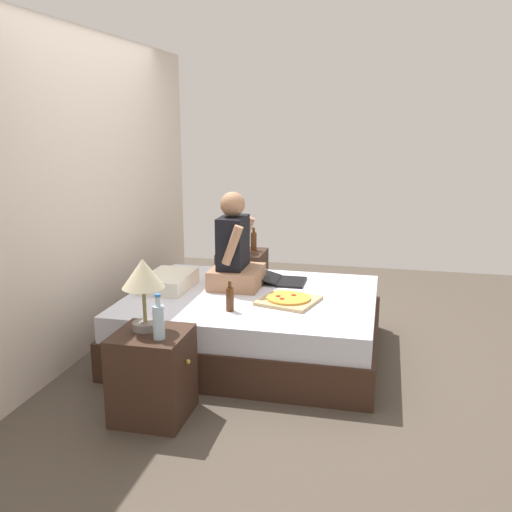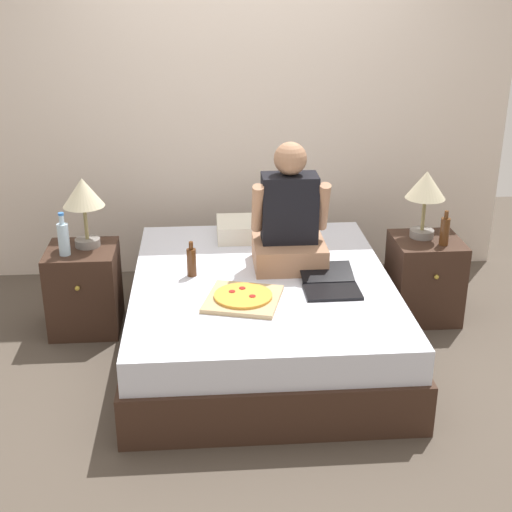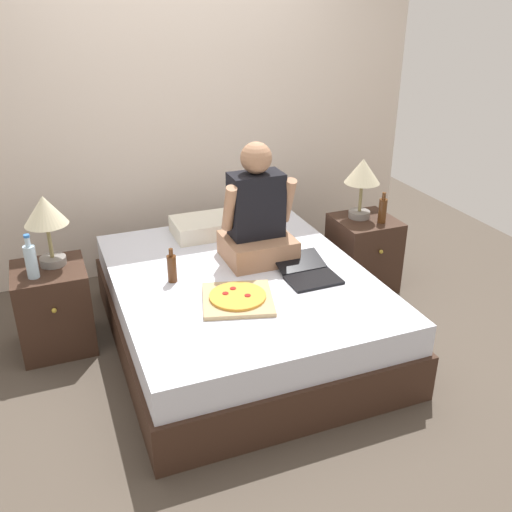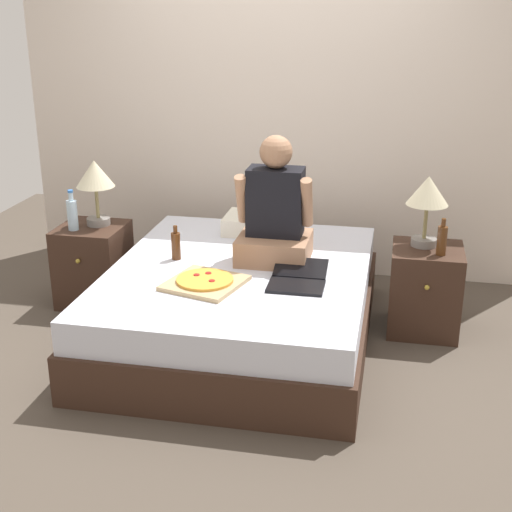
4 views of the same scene
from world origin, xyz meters
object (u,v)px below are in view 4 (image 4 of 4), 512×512
Objects in this scene: nightstand_left at (94,264)px; person_seated at (275,215)px; bed at (240,304)px; nightstand_right at (425,290)px; lamp_on_left_nightstand at (95,178)px; laptop at (298,280)px; lamp_on_right_nightstand at (428,196)px; pizza_box at (205,282)px; beer_bottle at (442,240)px; beer_bottle_on_bed at (176,245)px; water_bottle at (72,214)px.

nightstand_left is 0.71× the size of person_seated.
bed is 3.51× the size of nightstand_left.
lamp_on_left_nightstand is at bearing 178.71° from nightstand_right.
nightstand_left is at bearing 160.01° from laptop.
lamp_on_left_nightstand is at bearing 180.00° from lamp_on_right_nightstand.
pizza_box is at bearing -165.87° from laptop.
person_seated reaches higher than beer_bottle.
beer_bottle_on_bed reaches higher than nightstand_left.
lamp_on_right_nightstand is 2.05× the size of beer_bottle_on_bed.
pizza_box is (-0.32, -0.50, -0.27)m from person_seated.
bed is 1.34m from lamp_on_right_nightstand.
water_bottle is 0.82m from beer_bottle_on_bed.
beer_bottle is at bearing 12.71° from bed.
lamp_on_left_nightstand is 0.58× the size of person_seated.
lamp_on_left_nightstand is 1.08× the size of laptop.
lamp_on_left_nightstand is at bearing 169.75° from person_seated.
lamp_on_right_nightstand is 0.29m from beer_bottle.
laptop is at bearing -17.00° from beer_bottle_on_bed.
bed is at bearing -161.84° from nightstand_right.
lamp_on_right_nightstand is 0.95m from person_seated.
laptop is 1.90× the size of beer_bottle_on_bed.
bed is at bearing -134.15° from person_seated.
lamp_on_left_nightstand is at bearing 158.89° from bed.
bed is at bearing 154.88° from laptop.
person_seated reaches higher than nightstand_right.
lamp_on_left_nightstand is (0.04, 0.05, 0.61)m from nightstand_left.
lamp_on_left_nightstand is 0.28m from water_bottle.
lamp_on_right_nightstand is 1.48m from pizza_box.
water_bottle reaches higher than nightstand_left.
beer_bottle is 0.47× the size of pizza_box.
lamp_on_right_nightstand is at bearing 123.69° from beer_bottle.
nightstand_right is 0.71× the size of person_seated.
beer_bottle reaches higher than bed.
nightstand_left is at bearing 156.73° from beer_bottle_on_bed.
lamp_on_left_nightstand is 1.96× the size of beer_bottle.
lamp_on_left_nightstand is at bearing 152.04° from beer_bottle_on_bed.
beer_bottle is at bearing -3.75° from lamp_on_left_nightstand.
person_seated is at bearing -10.25° from lamp_on_left_nightstand.
pizza_box is at bearing -37.39° from lamp_on_left_nightstand.
water_bottle is at bearing 166.95° from bed.
pizza_box is at bearing -113.04° from bed.
beer_bottle_on_bed is at bearing -168.89° from nightstand_right.
water_bottle is 1.24m from pizza_box.
water_bottle reaches higher than beer_bottle_on_bed.
lamp_on_left_nightstand reaches higher than water_bottle.
pizza_box is at bearing -149.29° from lamp_on_right_nightstand.
water_bottle is at bearing -131.65° from nightstand_left.
nightstand_right is (2.34, 0.09, -0.39)m from water_bottle.
laptop is at bearing -19.99° from nightstand_left.
beer_bottle reaches higher than laptop.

